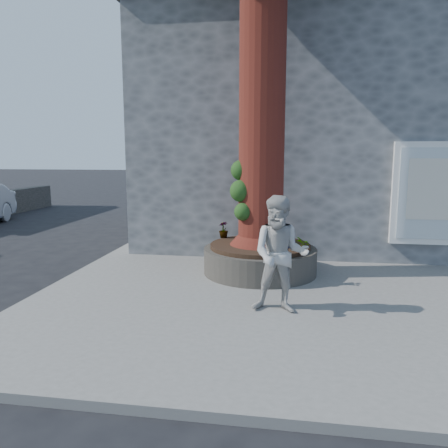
# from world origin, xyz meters

# --- Properties ---
(ground) EXTENTS (120.00, 120.00, 0.00)m
(ground) POSITION_xyz_m (0.00, 0.00, 0.00)
(ground) COLOR black
(ground) RESTS_ON ground
(pavement) EXTENTS (9.00, 8.00, 0.12)m
(pavement) POSITION_xyz_m (1.50, 1.00, 0.06)
(pavement) COLOR slate
(pavement) RESTS_ON ground
(yellow_line) EXTENTS (0.10, 30.00, 0.01)m
(yellow_line) POSITION_xyz_m (-3.05, 1.00, 0.00)
(yellow_line) COLOR yellow
(yellow_line) RESTS_ON ground
(stone_shop) EXTENTS (10.30, 8.30, 6.30)m
(stone_shop) POSITION_xyz_m (2.50, 7.20, 3.16)
(stone_shop) COLOR #535558
(stone_shop) RESTS_ON ground
(planter) EXTENTS (2.30, 2.30, 0.60)m
(planter) POSITION_xyz_m (0.80, 2.00, 0.41)
(planter) COLOR black
(planter) RESTS_ON pavement
(man) EXTENTS (0.82, 0.70, 1.91)m
(man) POSITION_xyz_m (0.33, 3.43, 1.08)
(man) COLOR black
(man) RESTS_ON pavement
(woman) EXTENTS (0.92, 0.74, 1.81)m
(woman) POSITION_xyz_m (1.26, -0.20, 1.02)
(woman) COLOR #B4B1AC
(woman) RESTS_ON pavement
(shopping_bag) EXTENTS (0.23, 0.19, 0.28)m
(shopping_bag) POSITION_xyz_m (0.60, 3.34, 0.26)
(shopping_bag) COLOR white
(shopping_bag) RESTS_ON pavement
(plant_a) EXTENTS (0.24, 0.20, 0.40)m
(plant_a) POSITION_xyz_m (1.14, 1.15, 0.92)
(plant_a) COLOR gray
(plant_a) RESTS_ON planter
(plant_b) EXTENTS (0.28, 0.29, 0.38)m
(plant_b) POSITION_xyz_m (1.30, 1.15, 0.91)
(plant_b) COLOR gray
(plant_b) RESTS_ON planter
(plant_c) EXTENTS (0.29, 0.29, 0.36)m
(plant_c) POSITION_xyz_m (-0.05, 2.57, 0.90)
(plant_c) COLOR gray
(plant_c) RESTS_ON planter
(plant_d) EXTENTS (0.31, 0.33, 0.31)m
(plant_d) POSITION_xyz_m (1.65, 1.27, 0.87)
(plant_d) COLOR gray
(plant_d) RESTS_ON planter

